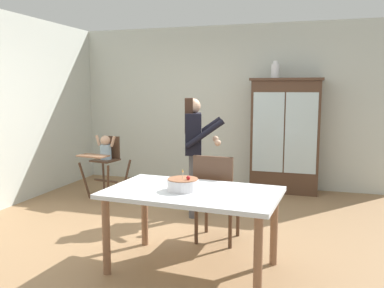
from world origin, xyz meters
TOP-DOWN VIEW (x-y plane):
  - ground_plane at (0.00, 0.00)m, footprint 6.24×6.24m
  - wall_back at (0.00, 2.63)m, footprint 5.32×0.06m
  - china_cabinet at (1.02, 2.37)m, footprint 1.11×0.48m
  - ceramic_vase at (0.83, 2.37)m, footprint 0.13×0.13m
  - high_chair_with_toddler at (-1.56, 1.23)m, footprint 0.66×0.75m
  - adult_person at (-0.01, 0.74)m, footprint 0.61×0.60m
  - dining_table at (0.43, -0.78)m, footprint 1.60×1.01m
  - birthday_cake at (0.35, -0.80)m, footprint 0.28×0.28m
  - dining_chair_far_side at (0.48, -0.10)m, footprint 0.45×0.45m

SIDE VIEW (x-z plane):
  - ground_plane at x=0.00m, z-range 0.00..0.00m
  - dining_chair_far_side at x=0.48m, z-range 0.08..1.04m
  - dining_table at x=0.43m, z-range 0.28..1.02m
  - high_chair_with_toddler at x=-1.56m, z-range 0.18..1.13m
  - birthday_cake at x=0.35m, z-range 0.70..0.89m
  - china_cabinet at x=1.02m, z-range 0.01..1.82m
  - adult_person at x=-0.01m, z-range 0.20..1.73m
  - wall_back at x=0.00m, z-range 0.00..2.70m
  - ceramic_vase at x=0.83m, z-range 1.80..2.07m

